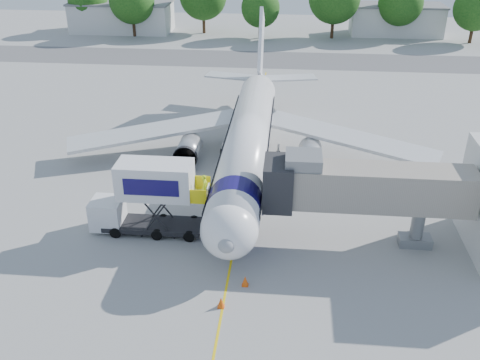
# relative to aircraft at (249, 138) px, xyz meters

# --- Properties ---
(ground) EXTENTS (160.00, 160.00, 0.00)m
(ground) POSITION_rel_aircraft_xyz_m (0.00, -4.12, -2.95)
(ground) COLOR #9C9C9A
(ground) RESTS_ON ground
(guidance_line) EXTENTS (0.15, 70.00, 0.01)m
(guidance_line) POSITION_rel_aircraft_xyz_m (0.00, -4.12, -2.94)
(guidance_line) COLOR yellow
(guidance_line) RESTS_ON ground
(taxiway_strip) EXTENTS (120.00, 10.00, 0.01)m
(taxiway_strip) POSITION_rel_aircraft_xyz_m (0.00, 37.88, -2.94)
(taxiway_strip) COLOR #59595B
(taxiway_strip) RESTS_ON ground
(aircraft) EXTENTS (34.17, 37.73, 11.35)m
(aircraft) POSITION_rel_aircraft_xyz_m (0.00, 0.00, 0.00)
(aircraft) COLOR white
(aircraft) RESTS_ON ground
(jet_bridge) EXTENTS (13.90, 3.20, 6.60)m
(jet_bridge) POSITION_rel_aircraft_xyz_m (7.99, -11.12, 1.39)
(jet_bridge) COLOR gray
(jet_bridge) RESTS_ON ground
(catering_hiloader) EXTENTS (8.50, 2.44, 5.50)m
(catering_hiloader) POSITION_rel_aircraft_xyz_m (-6.27, -11.12, -0.19)
(catering_hiloader) COLOR black
(catering_hiloader) RESTS_ON ground
(ground_tug) EXTENTS (3.58, 1.99, 1.39)m
(ground_tug) POSITION_rel_aircraft_xyz_m (-0.94, -23.27, -2.22)
(ground_tug) COLOR silver
(ground_tug) RESTS_ON ground
(safety_cone_a) EXTENTS (0.44, 0.44, 0.70)m
(safety_cone_a) POSITION_rel_aircraft_xyz_m (1.14, -16.66, -2.61)
(safety_cone_a) COLOR #E34F0B
(safety_cone_a) RESTS_ON ground
(safety_cone_b) EXTENTS (0.44, 0.44, 0.70)m
(safety_cone_b) POSITION_rel_aircraft_xyz_m (-0.10, -18.80, -2.61)
(safety_cone_b) COLOR #E34F0B
(safety_cone_b) RESTS_ON ground
(outbuilding_left) EXTENTS (18.40, 8.40, 5.30)m
(outbuilding_left) POSITION_rel_aircraft_xyz_m (-28.00, 55.88, -0.29)
(outbuilding_left) COLOR silver
(outbuilding_left) RESTS_ON ground
(outbuilding_right) EXTENTS (16.40, 7.40, 5.30)m
(outbuilding_right) POSITION_rel_aircraft_xyz_m (22.00, 57.88, -0.29)
(outbuilding_right) COLOR silver
(outbuilding_right) RESTS_ON ground
(tree_a) EXTENTS (7.11, 7.11, 9.06)m
(tree_a) POSITION_rel_aircraft_xyz_m (-33.95, 55.17, 2.55)
(tree_a) COLOR #382314
(tree_a) RESTS_ON ground
(tree_b) EXTENTS (7.90, 7.90, 10.07)m
(tree_b) POSITION_rel_aircraft_xyz_m (-24.73, 51.89, 3.16)
(tree_b) COLOR #382314
(tree_b) RESTS_ON ground
(tree_d) EXTENTS (6.68, 6.68, 8.52)m
(tree_d) POSITION_rel_aircraft_xyz_m (-2.21, 52.53, 2.22)
(tree_d) COLOR #382314
(tree_d) RESTS_ON ground
(tree_f) EXTENTS (7.70, 7.70, 9.81)m
(tree_f) POSITION_rel_aircraft_xyz_m (21.88, 54.89, 3.01)
(tree_f) COLOR #382314
(tree_f) RESTS_ON ground
(tree_g) EXTENTS (7.36, 7.36, 9.38)m
(tree_g) POSITION_rel_aircraft_xyz_m (33.79, 52.21, 2.74)
(tree_g) COLOR #382314
(tree_g) RESTS_ON ground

